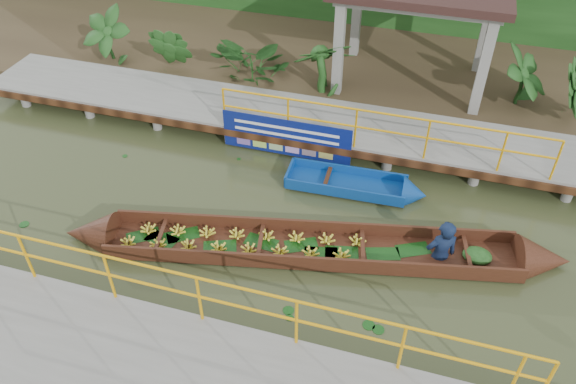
# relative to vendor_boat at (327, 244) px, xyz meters

# --- Properties ---
(ground) EXTENTS (80.00, 80.00, 0.00)m
(ground) POSITION_rel_vendor_boat_xyz_m (-2.29, 0.41, -0.25)
(ground) COLOR #2B3319
(ground) RESTS_ON ground
(land_strip) EXTENTS (30.00, 8.00, 0.45)m
(land_strip) POSITION_rel_vendor_boat_xyz_m (-2.29, 7.91, -0.03)
(land_strip) COLOR #332619
(land_strip) RESTS_ON ground
(far_dock) EXTENTS (16.00, 2.06, 1.66)m
(far_dock) POSITION_rel_vendor_boat_xyz_m (-2.27, 3.84, 0.23)
(far_dock) COLOR slate
(far_dock) RESTS_ON ground
(vendor_boat) EXTENTS (10.02, 3.04, 2.22)m
(vendor_boat) POSITION_rel_vendor_boat_xyz_m (0.00, 0.00, 0.00)
(vendor_boat) COLOR #32180D
(vendor_boat) RESTS_ON ground
(moored_blue_boat) EXTENTS (3.17, 0.96, 0.75)m
(moored_blue_boat) POSITION_rel_vendor_boat_xyz_m (0.70, 2.13, -0.12)
(moored_blue_boat) COLOR navy
(moored_blue_boat) RESTS_ON ground
(blue_banner) EXTENTS (3.17, 0.04, 0.99)m
(blue_banner) POSITION_rel_vendor_boat_xyz_m (-1.71, 2.89, 0.31)
(blue_banner) COLOR navy
(blue_banner) RESTS_ON ground
(tropical_plants) EXTENTS (14.13, 1.13, 1.42)m
(tropical_plants) POSITION_rel_vendor_boat_xyz_m (-1.67, 5.71, 0.91)
(tropical_plants) COLOR #163B12
(tropical_plants) RESTS_ON ground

